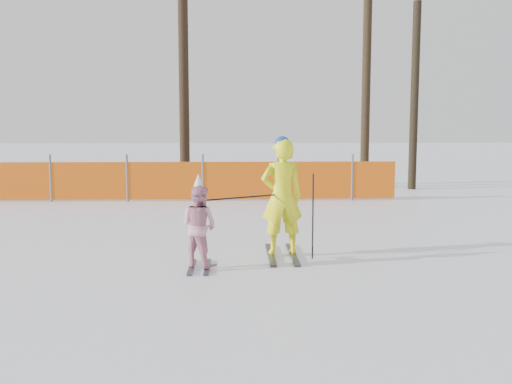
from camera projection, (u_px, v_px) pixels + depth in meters
ground at (257, 265)px, 8.21m from camera, size 120.00×120.00×0.00m
adult at (282, 197)px, 8.67m from camera, size 0.69×1.47×1.84m
child at (199, 225)px, 7.95m from camera, size 0.70×0.89×1.33m
ski_poles at (280, 208)px, 8.41m from camera, size 1.58×0.61×1.29m
safety_fence at (71, 181)px, 15.02m from camera, size 17.19×0.06×1.25m
tree_trunks at (301, 92)px, 17.92m from camera, size 7.49×0.72×6.41m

